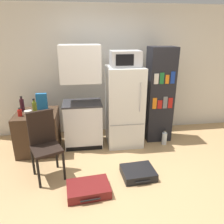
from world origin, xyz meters
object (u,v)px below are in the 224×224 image
(bottle_olive_oil, at_px, (35,108))
(suitcase_large_flat, at_px, (138,173))
(chair, at_px, (44,139))
(water_bottle_front, at_px, (164,138))
(side_table, at_px, (38,131))
(bookshelf, at_px, (159,95))
(bottle_wine_dark, at_px, (22,105))
(bottle_ketchup_red, at_px, (20,113))
(kitchen_hutch, at_px, (82,102))
(bowl, at_px, (28,112))
(microwave, at_px, (125,59))
(cereal_box, at_px, (42,101))
(refrigerator, at_px, (124,107))
(suitcase_small_flat, at_px, (88,189))

(bottle_olive_oil, bearing_deg, suitcase_large_flat, -30.46)
(chair, xyz_separation_m, water_bottle_front, (2.14, 0.66, -0.47))
(suitcase_large_flat, bearing_deg, side_table, 142.86)
(bookshelf, distance_m, bottle_olive_oil, 2.32)
(bottle_wine_dark, relative_size, bottle_ketchup_red, 1.96)
(kitchen_hutch, xyz_separation_m, chair, (-0.58, -0.89, -0.27))
(bottle_ketchup_red, bearing_deg, chair, -54.37)
(bowl, height_order, chair, chair)
(water_bottle_front, bearing_deg, chair, -162.94)
(side_table, bearing_deg, bowl, 170.35)
(suitcase_large_flat, bearing_deg, bottle_olive_oil, 145.50)
(side_table, height_order, microwave, microwave)
(bookshelf, distance_m, suitcase_large_flat, 1.65)
(side_table, height_order, bottle_wine_dark, bottle_wine_dark)
(cereal_box, height_order, water_bottle_front, cereal_box)
(refrigerator, distance_m, cereal_box, 1.53)
(microwave, relative_size, bowl, 3.97)
(kitchen_hutch, relative_size, refrigerator, 1.25)
(bowl, distance_m, chair, 0.91)
(kitchen_hutch, distance_m, chair, 1.10)
(microwave, relative_size, bottle_ketchup_red, 3.70)
(kitchen_hutch, relative_size, cereal_box, 6.27)
(side_table, distance_m, bookshelf, 2.39)
(water_bottle_front, bearing_deg, microwave, 166.53)
(microwave, distance_m, bottle_olive_oil, 1.78)
(microwave, xyz_separation_m, bottle_olive_oil, (-1.59, -0.16, -0.78))
(bookshelf, bearing_deg, suitcase_large_flat, -120.01)
(side_table, bearing_deg, bottle_ketchup_red, -150.59)
(suitcase_large_flat, bearing_deg, bottle_wine_dark, 143.75)
(bottle_ketchup_red, bearing_deg, refrigerator, 5.75)
(bottle_olive_oil, bearing_deg, bottle_ketchup_red, -175.36)
(bottle_wine_dark, distance_m, suitcase_large_flat, 2.34)
(microwave, xyz_separation_m, water_bottle_front, (0.77, -0.19, -1.51))
(side_table, xyz_separation_m, bookshelf, (2.32, 0.16, 0.55))
(cereal_box, bearing_deg, bowl, -146.34)
(refrigerator, height_order, bottle_wine_dark, refrigerator)
(bookshelf, bearing_deg, bottle_wine_dark, -179.04)
(refrigerator, relative_size, bottle_ketchup_red, 10.55)
(bottle_wine_dark, bearing_deg, bottle_olive_oil, -41.52)
(refrigerator, relative_size, cereal_box, 5.01)
(kitchen_hutch, height_order, bottle_ketchup_red, kitchen_hutch)
(bookshelf, distance_m, bowl, 2.47)
(chair, bearing_deg, side_table, 84.32)
(bowl, xyz_separation_m, suitcase_small_flat, (0.99, -1.34, -0.69))
(bookshelf, xyz_separation_m, chair, (-2.08, -0.95, -0.32))
(kitchen_hutch, bearing_deg, bowl, -175.55)
(microwave, height_order, bottle_olive_oil, microwave)
(refrigerator, bearing_deg, cereal_box, 175.39)
(bottle_wine_dark, height_order, suitcase_large_flat, bottle_wine_dark)
(bottle_wine_dark, height_order, water_bottle_front, bottle_wine_dark)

